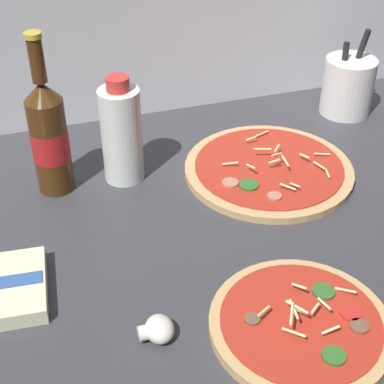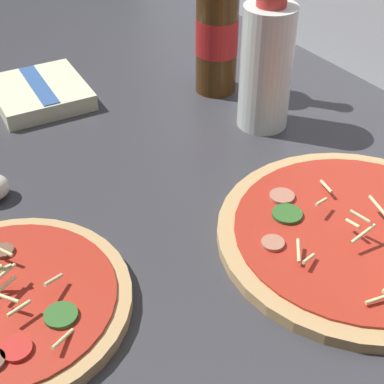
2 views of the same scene
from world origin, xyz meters
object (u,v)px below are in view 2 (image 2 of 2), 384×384
Objects in this scene: pizza_near at (7,304)px; dish_towel at (42,92)px; pizza_far at (357,235)px; oil_bottle at (266,66)px; beer_bottle at (217,25)px.

pizza_near is 1.57× the size of dish_towel.
pizza_far is 26.60cm from oil_bottle.
oil_bottle is (-13.70, 41.00, 7.84)cm from pizza_near.
beer_bottle is at bearing 169.05° from pizza_far.
beer_bottle is 1.45× the size of oil_bottle.
oil_bottle is (-24.51, 6.65, 7.92)cm from pizza_far.
pizza_near and pizza_far have the same top height.
beer_bottle reaches higher than pizza_near.
pizza_near is 1.23× the size of oil_bottle.
oil_bottle is 33.44cm from dish_towel.
pizza_near is 0.85× the size of beer_bottle.
beer_bottle is at bearing 178.21° from oil_bottle.
pizza_far is at bearing -15.18° from oil_bottle.
beer_bottle is at bearing 64.22° from dish_towel.
pizza_far is 50.31cm from dish_towel.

